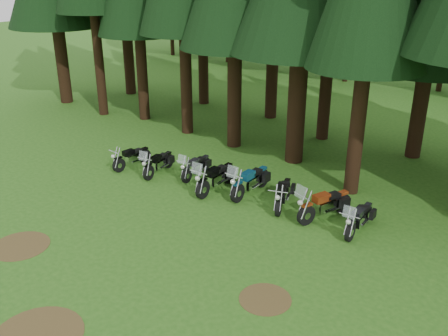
{
  "coord_description": "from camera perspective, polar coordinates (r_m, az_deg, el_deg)",
  "views": [
    {
      "loc": [
        10.26,
        -8.65,
        8.27
      ],
      "look_at": [
        -0.38,
        5.0,
        1.0
      ],
      "focal_mm": 40.0,
      "sensor_mm": 36.0,
      "label": 1
    }
  ],
  "objects": [
    {
      "name": "ground",
      "position": [
        15.77,
        -10.26,
        -9.27
      ],
      "size": [
        120.0,
        120.0,
        0.0
      ],
      "primitive_type": "plane",
      "color": "#275B18",
      "rests_on": "ground"
    },
    {
      "name": "decid_2",
      "position": [
        39.46,
        6.48,
        17.82
      ],
      "size": [
        6.72,
        6.53,
        8.4
      ],
      "color": "black",
      "rests_on": "ground"
    },
    {
      "name": "decid_3",
      "position": [
        37.14,
        14.57,
        16.28
      ],
      "size": [
        6.12,
        5.95,
        7.65
      ],
      "color": "black",
      "rests_on": "ground"
    },
    {
      "name": "dirt_patch_0",
      "position": [
        16.98,
        -22.26,
        -8.23
      ],
      "size": [
        1.8,
        1.8,
        0.01
      ],
      "primitive_type": "cylinder",
      "color": "#4C3D1E",
      "rests_on": "ground"
    },
    {
      "name": "dirt_patch_1",
      "position": [
        13.61,
        4.72,
        -14.7
      ],
      "size": [
        1.4,
        1.4,
        0.01
      ],
      "primitive_type": "cylinder",
      "color": "#4C3D1E",
      "rests_on": "ground"
    },
    {
      "name": "dirt_patch_2",
      "position": [
        13.26,
        -20.58,
        -17.54
      ],
      "size": [
        2.2,
        2.2,
        0.01
      ],
      "primitive_type": "cylinder",
      "color": "#4C3D1E",
      "rests_on": "ground"
    },
    {
      "name": "motorcycle_0",
      "position": [
        21.67,
        -10.45,
        1.13
      ],
      "size": [
        0.33,
        2.01,
        0.82
      ],
      "rotation": [
        0.0,
        0.0,
        -0.07
      ],
      "color": "black",
      "rests_on": "ground"
    },
    {
      "name": "motorcycle_1",
      "position": [
        20.82,
        -7.51,
        0.49
      ],
      "size": [
        0.64,
        2.1,
        1.32
      ],
      "rotation": [
        0.0,
        0.0,
        0.19
      ],
      "color": "black",
      "rests_on": "ground"
    },
    {
      "name": "motorcycle_2",
      "position": [
        20.38,
        -3.22,
        0.11
      ],
      "size": [
        0.52,
        2.03,
        1.27
      ],
      "rotation": [
        0.0,
        0.0,
        0.13
      ],
      "color": "black",
      "rests_on": "ground"
    },
    {
      "name": "motorcycle_3",
      "position": [
        19.11,
        -0.98,
        -1.19
      ],
      "size": [
        0.49,
        2.43,
        1.53
      ],
      "rotation": [
        0.0,
        0.0,
        0.06
      ],
      "color": "black",
      "rests_on": "ground"
    },
    {
      "name": "motorcycle_4",
      "position": [
        18.83,
        3.01,
        -1.59
      ],
      "size": [
        0.46,
        2.43,
        1.53
      ],
      "rotation": [
        0.0,
        0.0,
        0.02
      ],
      "color": "black",
      "rests_on": "ground"
    },
    {
      "name": "motorcycle_5",
      "position": [
        18.05,
        6.76,
        -3.08
      ],
      "size": [
        0.87,
        2.05,
        0.87
      ],
      "rotation": [
        0.0,
        0.0,
        0.35
      ],
      "color": "black",
      "rests_on": "ground"
    },
    {
      "name": "motorcycle_6",
      "position": [
        17.41,
        11.41,
        -4.19
      ],
      "size": [
        1.08,
        2.36,
        1.52
      ],
      "rotation": [
        0.0,
        0.0,
        -0.34
      ],
      "color": "black",
      "rests_on": "ground"
    },
    {
      "name": "motorcycle_7",
      "position": [
        16.89,
        15.18,
        -5.69
      ],
      "size": [
        0.41,
        2.11,
        1.33
      ],
      "rotation": [
        0.0,
        0.0,
        0.04
      ],
      "color": "black",
      "rests_on": "ground"
    }
  ]
}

